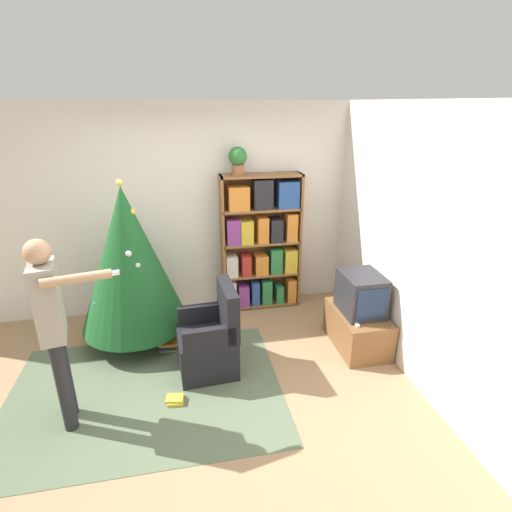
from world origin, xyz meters
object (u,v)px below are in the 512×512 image
at_px(television, 361,294).
at_px(standing_person, 53,321).
at_px(potted_plant, 238,159).
at_px(christmas_tree, 129,259).
at_px(bookshelf, 262,243).
at_px(armchair, 211,342).

bearing_deg(television, standing_person, -168.37).
height_order(television, potted_plant, potted_plant).
bearing_deg(potted_plant, christmas_tree, -155.76).
bearing_deg(christmas_tree, television, -13.71).
xyz_separation_m(bookshelf, television, (0.84, -1.16, -0.23)).
xyz_separation_m(television, christmas_tree, (-2.43, 0.59, 0.35)).
distance_m(christmas_tree, potted_plant, 1.70).
bearing_deg(christmas_tree, potted_plant, 24.24).
bearing_deg(bookshelf, christmas_tree, -160.16).
relative_size(television, armchair, 0.55).
bearing_deg(armchair, standing_person, -72.56).
xyz_separation_m(armchair, potted_plant, (0.50, 1.28, 1.63)).
distance_m(standing_person, potted_plant, 2.66).
bearing_deg(christmas_tree, bookshelf, 19.84).
xyz_separation_m(bookshelf, christmas_tree, (-1.58, -0.57, 0.12)).
height_order(television, christmas_tree, christmas_tree).
height_order(standing_person, potted_plant, potted_plant).
bearing_deg(potted_plant, television, -45.65).
bearing_deg(armchair, potted_plant, 154.80).
height_order(christmas_tree, potted_plant, potted_plant).
distance_m(armchair, potted_plant, 2.13).
bearing_deg(television, bookshelf, 125.99).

